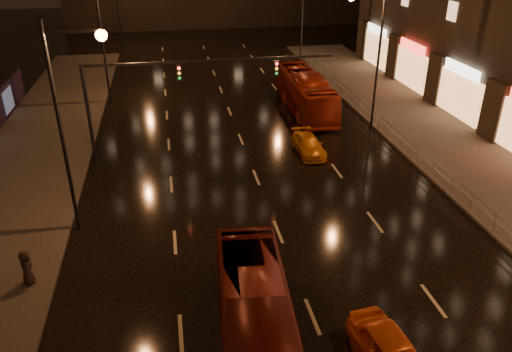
{
  "coord_description": "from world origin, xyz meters",
  "views": [
    {
      "loc": [
        -4.74,
        -10.01,
        13.37
      ],
      "look_at": [
        -0.87,
        11.28,
        2.5
      ],
      "focal_mm": 35.0,
      "sensor_mm": 36.0,
      "label": 1
    }
  ],
  "objects_px": {
    "bus_red": "(257,335)",
    "bus_curb": "(305,92)",
    "pedestrian_c": "(27,268)",
    "taxi_far": "(308,145)"
  },
  "relations": [
    {
      "from": "bus_red",
      "to": "bus_curb",
      "type": "distance_m",
      "value": 26.53
    },
    {
      "from": "bus_curb",
      "to": "pedestrian_c",
      "type": "distance_m",
      "value": 25.7
    },
    {
      "from": "bus_red",
      "to": "taxi_far",
      "type": "relative_size",
      "value": 2.56
    },
    {
      "from": "bus_curb",
      "to": "taxi_far",
      "type": "bearing_deg",
      "value": -102.59
    },
    {
      "from": "bus_red",
      "to": "bus_curb",
      "type": "relative_size",
      "value": 0.92
    },
    {
      "from": "bus_red",
      "to": "bus_curb",
      "type": "xyz_separation_m",
      "value": [
        8.51,
        25.13,
        0.12
      ]
    },
    {
      "from": "bus_red",
      "to": "taxi_far",
      "type": "height_order",
      "value": "bus_red"
    },
    {
      "from": "bus_curb",
      "to": "taxi_far",
      "type": "distance_m",
      "value": 8.51
    },
    {
      "from": "taxi_far",
      "to": "pedestrian_c",
      "type": "xyz_separation_m",
      "value": [
        -15.0,
        -11.05,
        0.36
      ]
    },
    {
      "from": "bus_red",
      "to": "pedestrian_c",
      "type": "relative_size",
      "value": 6.46
    }
  ]
}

